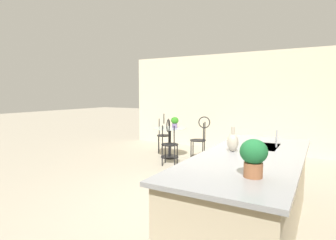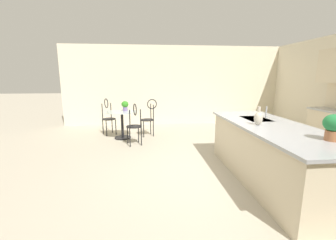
{
  "view_description": "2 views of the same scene",
  "coord_description": "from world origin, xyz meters",
  "px_view_note": "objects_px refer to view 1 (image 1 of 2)",
  "views": [
    {
      "loc": [
        3.38,
        1.52,
        1.6
      ],
      "look_at": [
        -0.75,
        -0.82,
        1.13
      ],
      "focal_mm": 29.38,
      "sensor_mm": 36.0,
      "label": 1
    },
    {
      "loc": [
        3.42,
        -1.11,
        1.66
      ],
      "look_at": [
        -0.72,
        -0.69,
        0.83
      ],
      "focal_mm": 23.43,
      "sensor_mm": 36.0,
      "label": 2
    }
  ],
  "objects_px": {
    "chair_by_island": "(169,140)",
    "potted_plant_counter_far": "(254,156)",
    "chair_near_window": "(164,131)",
    "chair_toward_desk": "(200,136)",
    "vase_on_counter": "(233,142)",
    "bistro_table": "(170,140)",
    "potted_plant_on_table": "(175,122)"
  },
  "relations": [
    {
      "from": "chair_near_window",
      "to": "chair_by_island",
      "type": "distance_m",
      "value": 1.41
    },
    {
      "from": "bistro_table",
      "to": "potted_plant_counter_far",
      "type": "height_order",
      "value": "potted_plant_counter_far"
    },
    {
      "from": "vase_on_counter",
      "to": "potted_plant_counter_far",
      "type": "bearing_deg",
      "value": 25.67
    },
    {
      "from": "chair_near_window",
      "to": "potted_plant_on_table",
      "type": "distance_m",
      "value": 0.72
    },
    {
      "from": "chair_near_window",
      "to": "chair_toward_desk",
      "type": "distance_m",
      "value": 1.21
    },
    {
      "from": "bistro_table",
      "to": "potted_plant_counter_far",
      "type": "relative_size",
      "value": 2.56
    },
    {
      "from": "bistro_table",
      "to": "chair_by_island",
      "type": "distance_m",
      "value": 0.77
    },
    {
      "from": "bistro_table",
      "to": "potted_plant_on_table",
      "type": "height_order",
      "value": "potted_plant_on_table"
    },
    {
      "from": "chair_by_island",
      "to": "chair_toward_desk",
      "type": "bearing_deg",
      "value": 157.48
    },
    {
      "from": "chair_near_window",
      "to": "vase_on_counter",
      "type": "relative_size",
      "value": 3.62
    },
    {
      "from": "bistro_table",
      "to": "chair_toward_desk",
      "type": "height_order",
      "value": "chair_toward_desk"
    },
    {
      "from": "chair_near_window",
      "to": "vase_on_counter",
      "type": "xyz_separation_m",
      "value": [
        3.22,
        2.83,
        0.46
      ]
    },
    {
      "from": "vase_on_counter",
      "to": "chair_by_island",
      "type": "bearing_deg",
      "value": -135.72
    },
    {
      "from": "bistro_table",
      "to": "vase_on_counter",
      "type": "xyz_separation_m",
      "value": [
        2.73,
        2.38,
        0.58
      ]
    },
    {
      "from": "chair_near_window",
      "to": "chair_toward_desk",
      "type": "height_order",
      "value": "same"
    },
    {
      "from": "chair_near_window",
      "to": "potted_plant_on_table",
      "type": "relative_size",
      "value": 3.89
    },
    {
      "from": "potted_plant_on_table",
      "to": "chair_toward_desk",
      "type": "bearing_deg",
      "value": 98.26
    },
    {
      "from": "bistro_table",
      "to": "potted_plant_on_table",
      "type": "bearing_deg",
      "value": 144.69
    },
    {
      "from": "bistro_table",
      "to": "potted_plant_counter_far",
      "type": "distance_m",
      "value": 4.64
    },
    {
      "from": "potted_plant_on_table",
      "to": "vase_on_counter",
      "type": "xyz_separation_m",
      "value": [
        2.85,
        2.3,
        0.14
      ]
    },
    {
      "from": "bistro_table",
      "to": "potted_plant_counter_far",
      "type": "bearing_deg",
      "value": 37.71
    },
    {
      "from": "chair_near_window",
      "to": "potted_plant_counter_far",
      "type": "distance_m",
      "value": 5.28
    },
    {
      "from": "chair_near_window",
      "to": "vase_on_counter",
      "type": "distance_m",
      "value": 4.31
    },
    {
      "from": "chair_by_island",
      "to": "potted_plant_counter_far",
      "type": "xyz_separation_m",
      "value": [
        2.96,
        2.45,
        0.53
      ]
    },
    {
      "from": "chair_toward_desk",
      "to": "vase_on_counter",
      "type": "xyz_separation_m",
      "value": [
        2.94,
        1.65,
        0.46
      ]
    },
    {
      "from": "chair_by_island",
      "to": "potted_plant_counter_far",
      "type": "height_order",
      "value": "potted_plant_counter_far"
    },
    {
      "from": "chair_by_island",
      "to": "potted_plant_counter_far",
      "type": "relative_size",
      "value": 3.33
    },
    {
      "from": "bistro_table",
      "to": "chair_toward_desk",
      "type": "xyz_separation_m",
      "value": [
        -0.21,
        0.73,
        0.13
      ]
    },
    {
      "from": "chair_toward_desk",
      "to": "potted_plant_counter_far",
      "type": "relative_size",
      "value": 3.33
    },
    {
      "from": "bistro_table",
      "to": "chair_near_window",
      "type": "bearing_deg",
      "value": -137.11
    },
    {
      "from": "chair_by_island",
      "to": "chair_toward_desk",
      "type": "distance_m",
      "value": 0.95
    },
    {
      "from": "chair_near_window",
      "to": "potted_plant_counter_far",
      "type": "height_order",
      "value": "potted_plant_counter_far"
    }
  ]
}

